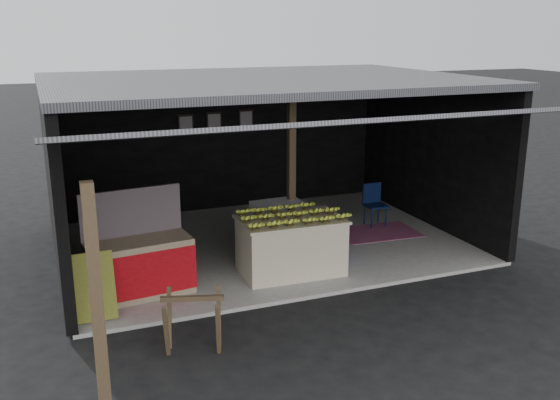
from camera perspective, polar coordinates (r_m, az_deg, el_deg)
name	(u,v)px	position (r m, az deg, el deg)	size (l,w,h in m)	color
ground	(322,298)	(9.32, 3.82, -8.89)	(80.00, 80.00, 0.00)	black
concrete_slab	(263,243)	(11.45, -1.54, -3.94)	(7.00, 5.00, 0.06)	gray
shophouse	(256,128)	(11.22, -2.17, 6.58)	(7.40, 7.29, 3.02)	black
banana_table	(291,245)	(9.89, 1.00, -4.17)	(1.67, 1.06, 0.90)	beige
banana_pile	(291,213)	(9.72, 1.01, -1.18)	(1.51, 0.91, 0.18)	yellow
white_crate	(278,228)	(10.65, -0.17, -2.62)	(0.87, 0.61, 0.93)	white
neighbor_stall	(139,264)	(9.32, -12.74, -5.76)	(1.55, 0.84, 1.54)	#998466
green_signboard	(91,287)	(8.71, -16.87, -7.64)	(0.61, 0.04, 0.92)	black
sawhorse	(193,317)	(7.74, -7.97, -10.54)	(0.83, 0.82, 0.74)	#4F3E27
water_barrel	(333,243)	(10.60, 4.87, -3.93)	(0.36, 0.36, 0.53)	#0D0E93
plastic_chair	(374,201)	(12.39, 8.57, -0.08)	(0.39, 0.39, 0.83)	#0A1637
magenta_rug	(378,232)	(12.06, 8.91, -2.93)	(1.50, 1.00, 0.01)	maroon
picture_frames	(216,122)	(13.16, -5.90, 7.10)	(1.62, 0.04, 0.46)	black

